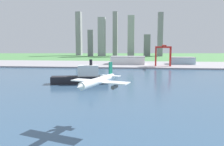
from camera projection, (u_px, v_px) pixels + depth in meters
ground_plane at (133, 80)px, 292.19m from camera, size 2400.00×2400.00×0.00m
water_bay at (132, 89)px, 232.98m from camera, size 840.00×360.00×0.15m
industrial_pier at (134, 64)px, 479.51m from camera, size 840.00×140.00×2.50m
airplane_landing at (98, 81)px, 123.59m from camera, size 32.21×38.43×12.30m
cargo_ship at (82, 77)px, 264.17m from camera, size 63.52×25.20×26.56m
port_crane_red at (163, 50)px, 428.54m from camera, size 28.33×47.39×38.33m
warehouse_main at (128, 60)px, 477.35m from camera, size 67.37×33.19×15.34m
warehouse_annex at (182, 61)px, 475.75m from camera, size 47.13×27.53×13.76m
distant_skyline at (117, 37)px, 796.79m from camera, size 294.28×72.84×149.92m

